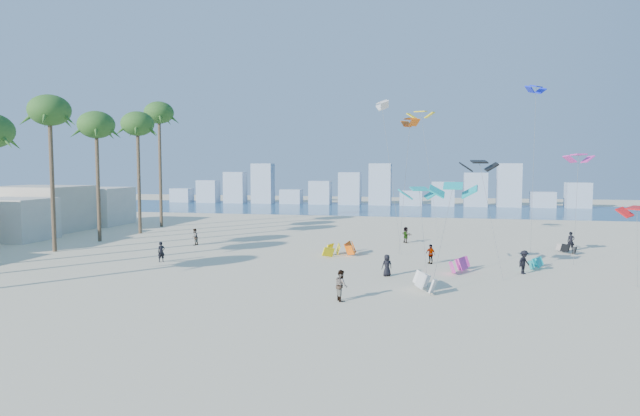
# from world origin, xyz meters

# --- Properties ---
(ground) EXTENTS (220.00, 220.00, 0.00)m
(ground) POSITION_xyz_m (0.00, 0.00, 0.00)
(ground) COLOR beige
(ground) RESTS_ON ground
(ocean) EXTENTS (220.00, 220.00, 0.00)m
(ocean) POSITION_xyz_m (0.00, 72.00, 0.01)
(ocean) COLOR navy
(ocean) RESTS_ON ground
(kitesurfer_near) EXTENTS (0.71, 0.73, 1.69)m
(kitesurfer_near) POSITION_xyz_m (-9.93, 13.05, 0.84)
(kitesurfer_near) COLOR black
(kitesurfer_near) RESTS_ON ground
(kitesurfer_mid) EXTENTS (1.04, 1.12, 1.85)m
(kitesurfer_mid) POSITION_xyz_m (7.00, 3.26, 0.92)
(kitesurfer_mid) COLOR gray
(kitesurfer_mid) RESTS_ON ground
(kitesurfers_far) EXTENTS (36.94, 18.79, 1.81)m
(kitesurfers_far) POSITION_xyz_m (10.11, 20.13, 0.85)
(kitesurfers_far) COLOR black
(kitesurfers_far) RESTS_ON ground
(grounded_kites) EXTENTS (22.79, 21.05, 1.04)m
(grounded_kites) POSITION_xyz_m (11.56, 15.59, 0.48)
(grounded_kites) COLOR yellow
(grounded_kites) RESTS_ON ground
(flying_kites) EXTENTS (21.23, 32.24, 16.01)m
(flying_kites) POSITION_xyz_m (14.91, 21.11, 10.05)
(flying_kites) COLOR #0DA2A5
(flying_kites) RESTS_ON ground
(palm_row) EXTENTS (6.26, 44.80, 16.26)m
(palm_row) POSITION_xyz_m (-22.10, 16.21, 11.96)
(palm_row) COLOR brown
(palm_row) RESTS_ON ground
(distant_skyline) EXTENTS (85.00, 3.00, 8.40)m
(distant_skyline) POSITION_xyz_m (-1.19, 82.00, 3.09)
(distant_skyline) COLOR #9EADBF
(distant_skyline) RESTS_ON ground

